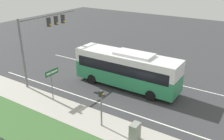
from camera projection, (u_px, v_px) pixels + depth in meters
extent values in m
plane|color=#38383A|center=(145.00, 94.00, 22.88)|extent=(80.00, 80.00, 0.00)
cube|color=#ADA89E|center=(107.00, 127.00, 18.05)|extent=(2.80, 80.00, 0.12)
cube|color=silver|center=(125.00, 111.00, 20.09)|extent=(0.14, 30.00, 0.01)
cube|color=silver|center=(161.00, 80.00, 25.67)|extent=(0.14, 30.00, 0.01)
cube|color=#2D8956|center=(126.00, 75.00, 23.88)|extent=(2.57, 10.27, 1.64)
cube|color=white|center=(127.00, 61.00, 23.32)|extent=(2.57, 10.27, 1.34)
cube|color=black|center=(126.00, 65.00, 23.49)|extent=(2.61, 9.44, 1.01)
cube|color=white|center=(134.00, 54.00, 22.63)|extent=(1.80, 3.59, 0.24)
cylinder|color=black|center=(92.00, 79.00, 24.81)|extent=(0.28, 0.96, 0.96)
cylinder|color=black|center=(106.00, 71.00, 26.72)|extent=(0.28, 0.96, 0.96)
cylinder|color=black|center=(151.00, 96.00, 21.59)|extent=(0.28, 0.96, 0.96)
cylinder|color=black|center=(162.00, 85.00, 23.50)|extent=(0.28, 0.96, 0.96)
cylinder|color=slate|center=(23.00, 55.00, 22.81)|extent=(0.20, 0.20, 6.65)
cylinder|color=slate|center=(49.00, 16.00, 24.44)|extent=(7.21, 0.14, 0.14)
cube|color=#2D2D2D|center=(49.00, 22.00, 24.61)|extent=(0.32, 0.28, 0.90)
sphere|color=yellow|center=(50.00, 25.00, 24.61)|extent=(0.18, 0.18, 0.18)
cube|color=#2D2D2D|center=(56.00, 20.00, 25.38)|extent=(0.32, 0.28, 0.90)
sphere|color=yellow|center=(57.00, 23.00, 25.38)|extent=(0.18, 0.18, 0.18)
cube|color=#2D2D2D|center=(63.00, 19.00, 26.14)|extent=(0.32, 0.28, 0.90)
sphere|color=yellow|center=(64.00, 21.00, 26.15)|extent=(0.18, 0.18, 0.18)
cylinder|color=slate|center=(101.00, 109.00, 17.61)|extent=(0.12, 0.12, 2.94)
cube|color=#2D2D2D|center=(101.00, 94.00, 17.13)|extent=(0.28, 0.24, 0.44)
sphere|color=yellow|center=(103.00, 94.00, 17.06)|extent=(0.14, 0.14, 0.14)
cylinder|color=slate|center=(52.00, 85.00, 21.23)|extent=(0.08, 0.08, 2.91)
cube|color=#196B33|center=(52.00, 72.00, 20.90)|extent=(1.47, 0.03, 0.49)
cube|color=white|center=(52.00, 72.00, 20.89)|extent=(1.25, 0.01, 0.17)
cube|color=gray|center=(135.00, 132.00, 16.35)|extent=(0.79, 0.51, 1.25)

